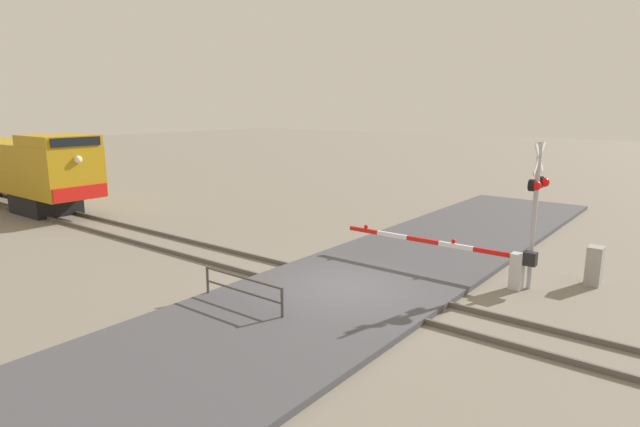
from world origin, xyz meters
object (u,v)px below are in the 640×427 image
object	(u,v)px
locomotive	(7,166)
guard_railing	(243,288)
crossing_gate	(486,259)
crossing_signal	(536,198)
utility_cabinet	(594,266)

from	to	relation	value
locomotive	guard_railing	bearing A→B (deg)	-97.64
locomotive	crossing_gate	size ratio (longest dim) A/B	2.49
crossing_signal	crossing_gate	xyz separation A→B (m)	(-0.30, 1.26, -2.00)
utility_cabinet	guard_railing	bearing A→B (deg)	138.86
crossing_signal	guard_railing	size ratio (longest dim) A/B	1.51
locomotive	crossing_gate	bearing A→B (deg)	-82.77
crossing_signal	crossing_gate	bearing A→B (deg)	103.45
guard_railing	crossing_gate	bearing A→B (deg)	-34.92
crossing_signal	utility_cabinet	world-z (taller)	crossing_signal
locomotive	crossing_signal	distance (m)	27.29
locomotive	guard_railing	xyz separation A→B (m)	(-2.88, -21.49, -1.49)
locomotive	crossing_signal	size ratio (longest dim) A/B	3.69
locomotive	guard_railing	world-z (taller)	locomotive
crossing_gate	utility_cabinet	bearing A→B (deg)	-55.54
crossing_gate	utility_cabinet	size ratio (longest dim) A/B	5.43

